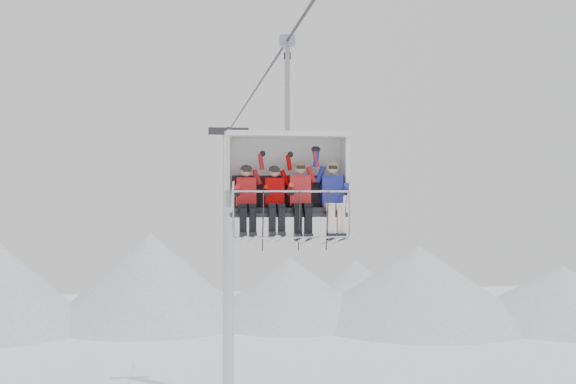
{
  "coord_description": "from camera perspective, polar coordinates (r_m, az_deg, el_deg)",
  "views": [
    {
      "loc": [
        -1.91,
        -14.03,
        10.33
      ],
      "look_at": [
        0.0,
        0.0,
        10.31
      ],
      "focal_mm": 45.0,
      "sensor_mm": 36.0,
      "label": 1
    }
  ],
  "objects": [
    {
      "name": "chairlift_carrier",
      "position": [
        14.39,
        -0.12,
        1.51
      ],
      "size": [
        2.42,
        1.17,
        3.98
      ],
      "color": "black",
      "rests_on": "haul_cable"
    },
    {
      "name": "skier_far_left",
      "position": [
        13.99,
        -3.29,
        -0.5
      ],
      "size": [
        0.38,
        1.69,
        1.54
      ],
      "color": "red",
      "rests_on": "chairlift_carrier"
    },
    {
      "name": "skier_center_left",
      "position": [
        14.04,
        -1.04,
        -0.51
      ],
      "size": [
        0.38,
        1.69,
        1.52
      ],
      "color": "#BB0203",
      "rests_on": "chairlift_carrier"
    },
    {
      "name": "skier_far_right",
      "position": [
        14.23,
        3.55,
        -0.36
      ],
      "size": [
        0.42,
        1.69,
        1.65
      ],
      "color": "navy",
      "rests_on": "chairlift_carrier"
    },
    {
      "name": "skier_center_right",
      "position": [
        14.12,
        0.99,
        -0.36
      ],
      "size": [
        0.42,
        1.69,
        1.65
      ],
      "color": "red",
      "rests_on": "chairlift_carrier"
    },
    {
      "name": "ridgeline",
      "position": [
        56.58,
        -7.42,
        -7.51
      ],
      "size": [
        72.0,
        21.0,
        7.0
      ],
      "color": "silver",
      "rests_on": "ground"
    },
    {
      "name": "lift_tower_right",
      "position": [
        36.37,
        -4.72,
        -7.09
      ],
      "size": [
        2.0,
        1.8,
        13.48
      ],
      "color": "#B8BBC0",
      "rests_on": "ground"
    },
    {
      "name": "haul_cable",
      "position": [
        14.47,
        0.0,
        11.95
      ],
      "size": [
        0.06,
        50.0,
        0.06
      ],
      "primitive_type": "cylinder",
      "rotation": [
        1.57,
        0.0,
        0.0
      ],
      "color": "#303035",
      "rests_on": "lift_tower_left"
    }
  ]
}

